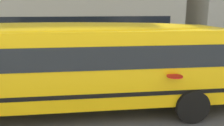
{
  "coord_description": "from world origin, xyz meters",
  "views": [
    {
      "loc": [
        4.05,
        -8.78,
        3.06
      ],
      "look_at": [
        5.37,
        -0.93,
        1.23
      ],
      "focal_mm": 38.27,
      "sensor_mm": 36.0,
      "label": 1
    }
  ],
  "objects": [
    {
      "name": "sidewalk_far",
      "position": [
        0.0,
        7.78,
        0.01
      ],
      "size": [
        120.0,
        3.0,
        0.01
      ],
      "primitive_type": "cube",
      "color": "gray",
      "rests_on": "ground_plane"
    },
    {
      "name": "school_bus",
      "position": [
        3.6,
        -1.88,
        1.59
      ],
      "size": [
        12.01,
        3.11,
        2.67
      ],
      "rotation": [
        0.0,
        0.0,
        -0.04
      ],
      "color": "yellow",
      "rests_on": "ground_plane"
    }
  ]
}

